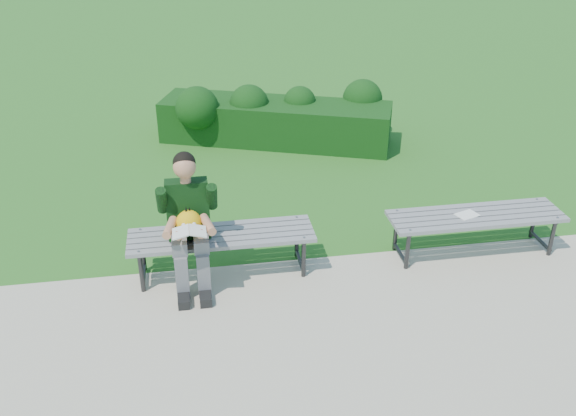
% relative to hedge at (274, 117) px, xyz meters
% --- Properties ---
extents(ground, '(80.00, 80.00, 0.00)m').
position_rel_hedge_xyz_m(ground, '(-0.54, -3.36, -0.38)').
color(ground, '#327E20').
rests_on(ground, ground).
extents(walkway, '(30.00, 3.50, 0.02)m').
position_rel_hedge_xyz_m(walkway, '(-0.54, -5.11, -0.37)').
color(walkway, beige).
rests_on(walkway, ground).
extents(hedge, '(3.44, 1.96, 0.88)m').
position_rel_hedge_xyz_m(hedge, '(0.00, 0.00, 0.00)').
color(hedge, '#143A16').
rests_on(hedge, ground).
extents(bench_left, '(1.80, 0.50, 0.46)m').
position_rel_hedge_xyz_m(bench_left, '(-1.03, -3.48, 0.03)').
color(bench_left, gray).
rests_on(bench_left, walkway).
extents(bench_right, '(1.80, 0.50, 0.46)m').
position_rel_hedge_xyz_m(bench_right, '(1.58, -3.51, 0.03)').
color(bench_right, gray).
rests_on(bench_right, walkway).
extents(seated_boy, '(0.56, 0.76, 1.31)m').
position_rel_hedge_xyz_m(seated_boy, '(-1.33, -3.57, 0.33)').
color(seated_boy, slate).
rests_on(seated_boy, walkway).
extents(paper_sheet, '(0.26, 0.22, 0.01)m').
position_rel_hedge_xyz_m(paper_sheet, '(1.48, -3.51, 0.09)').
color(paper_sheet, white).
rests_on(paper_sheet, bench_right).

